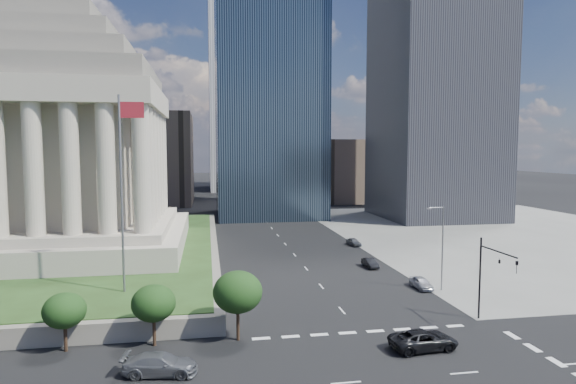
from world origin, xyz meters
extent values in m
plane|color=black|center=(0.00, 100.00, 0.00)|extent=(500.00, 500.00, 0.00)
cube|color=slate|center=(46.00, 60.00, 0.01)|extent=(68.00, 90.00, 0.03)
cylinder|color=slate|center=(-22.00, 24.00, 11.90)|extent=(0.24, 0.24, 20.00)
cube|color=maroon|center=(-20.80, 24.00, 20.40)|extent=(2.40, 0.05, 1.60)
cube|color=black|center=(2.00, 95.00, 30.00)|extent=(26.00, 26.00, 60.00)
cube|color=black|center=(42.00, 85.00, 50.00)|extent=(26.00, 28.00, 100.00)
cube|color=brown|center=(32.00, 130.00, 10.00)|extent=(20.00, 30.00, 20.00)
cube|color=brown|center=(-30.00, 130.00, 14.00)|extent=(24.00, 30.00, 28.00)
cylinder|color=black|center=(12.50, 15.50, 4.00)|extent=(0.18, 0.18, 8.00)
cylinder|color=black|center=(12.50, 12.75, 7.20)|extent=(0.14, 5.50, 0.14)
cube|color=black|center=(12.50, 10.00, 6.40)|extent=(0.30, 0.30, 1.10)
cylinder|color=slate|center=(13.50, 25.00, 5.00)|extent=(0.16, 0.16, 10.00)
cylinder|color=slate|center=(12.60, 25.00, 9.80)|extent=(1.80, 0.12, 0.12)
cube|color=slate|center=(11.70, 25.00, 9.70)|extent=(0.50, 0.22, 0.14)
imported|color=black|center=(3.95, 9.53, 0.79)|extent=(5.88, 3.06, 1.58)
imported|color=#505357|center=(-17.01, 8.47, 0.79)|extent=(2.96, 5.70, 1.58)
imported|color=#A0A2A9|center=(11.50, 26.12, 0.69)|extent=(4.08, 1.69, 1.38)
imported|color=black|center=(9.00, 37.17, 0.63)|extent=(3.85, 1.45, 1.26)
imported|color=#4E5155|center=(11.50, 52.78, 0.64)|extent=(3.96, 2.03, 1.29)
camera|label=1|loc=(-13.47, -26.45, 16.23)|focal=30.00mm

